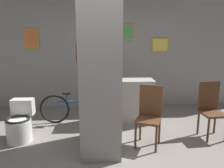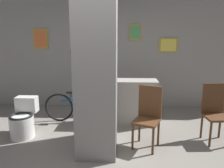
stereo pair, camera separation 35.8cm
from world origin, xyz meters
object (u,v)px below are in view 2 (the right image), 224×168
at_px(toilet, 23,121).
at_px(chair_by_doorway, 215,111).
at_px(bottle_tall, 113,75).
at_px(bicycle, 83,107).
at_px(chair_near_pillar, 148,115).

distance_m(toilet, chair_by_doorway, 3.32).
bearing_deg(bottle_tall, bicycle, -178.49).
height_order(chair_by_doorway, bicycle, chair_by_doorway).
relative_size(bicycle, bottle_tall, 5.56).
xyz_separation_m(chair_by_doorway, bicycle, (-2.35, 0.74, -0.21)).
bearing_deg(toilet, chair_by_doorway, -0.45).
height_order(chair_by_doorway, bottle_tall, bottle_tall).
bearing_deg(bottle_tall, chair_by_doorway, -23.67).
height_order(toilet, chair_by_doorway, chair_by_doorway).
bearing_deg(toilet, chair_near_pillar, -7.05).
bearing_deg(chair_near_pillar, chair_by_doorway, 35.34).
bearing_deg(chair_near_pillar, bicycle, 164.22).
bearing_deg(bicycle, toilet, -143.08).
height_order(chair_near_pillar, bicycle, chair_near_pillar).
bearing_deg(bottle_tall, chair_near_pillar, -59.47).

